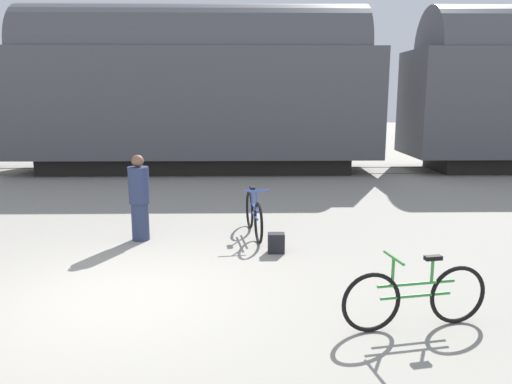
# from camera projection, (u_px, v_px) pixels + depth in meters

# --- Properties ---
(ground_plane) EXTENTS (80.00, 80.00, 0.00)m
(ground_plane) POSITION_uv_depth(u_px,v_px,m) (118.00, 298.00, 6.62)
(ground_plane) COLOR gray
(freight_train) EXTENTS (39.30, 3.01, 5.54)m
(freight_train) POSITION_uv_depth(u_px,v_px,m) (195.00, 86.00, 16.83)
(freight_train) COLOR black
(freight_train) RESTS_ON ground_plane
(rail_near) EXTENTS (51.30, 0.07, 0.01)m
(rail_near) POSITION_uv_depth(u_px,v_px,m) (195.00, 174.00, 16.69)
(rail_near) COLOR #4C4238
(rail_near) RESTS_ON ground_plane
(rail_far) EXTENTS (51.30, 0.07, 0.01)m
(rail_far) POSITION_uv_depth(u_px,v_px,m) (199.00, 168.00, 18.10)
(rail_far) COLOR #4C4238
(rail_far) RESTS_ON ground_plane
(bicycle_blue) EXTENTS (0.46, 1.80, 0.94)m
(bicycle_blue) POSITION_uv_depth(u_px,v_px,m) (254.00, 215.00, 9.45)
(bicycle_blue) COLOR black
(bicycle_blue) RESTS_ON ground_plane
(bicycle_green) EXTENTS (1.77, 0.47, 0.88)m
(bicycle_green) POSITION_uv_depth(u_px,v_px,m) (415.00, 297.00, 5.71)
(bicycle_green) COLOR black
(bicycle_green) RESTS_ON ground_plane
(person_in_navy) EXTENTS (0.37, 0.37, 1.58)m
(person_in_navy) POSITION_uv_depth(u_px,v_px,m) (139.00, 198.00, 9.09)
(person_in_navy) COLOR #283351
(person_in_navy) RESTS_ON ground_plane
(backpack) EXTENTS (0.28, 0.20, 0.34)m
(backpack) POSITION_uv_depth(u_px,v_px,m) (276.00, 243.00, 8.45)
(backpack) COLOR black
(backpack) RESTS_ON ground_plane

